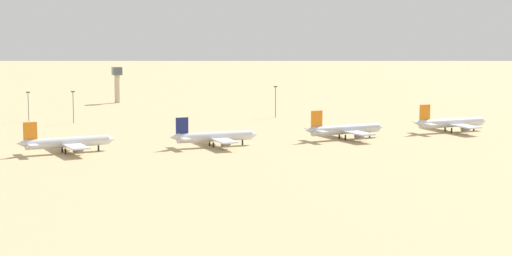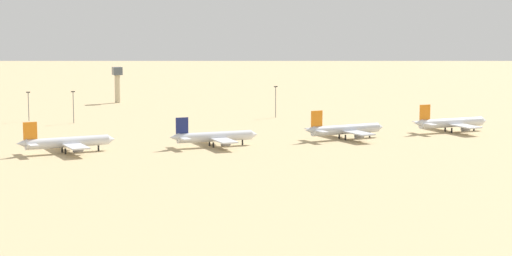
{
  "view_description": "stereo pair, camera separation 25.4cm",
  "coord_description": "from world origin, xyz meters",
  "px_view_note": "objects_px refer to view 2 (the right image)",
  "views": [
    {
      "loc": [
        -108.68,
        -305.52,
        47.98
      ],
      "look_at": [
        16.23,
        4.15,
        6.0
      ],
      "focal_mm": 60.93,
      "sensor_mm": 36.0,
      "label": 1
    },
    {
      "loc": [
        -108.44,
        -305.62,
        47.98
      ],
      "look_at": [
        16.23,
        4.15,
        6.0
      ],
      "focal_mm": 60.93,
      "sensor_mm": 36.0,
      "label": 2
    }
  ],
  "objects_px": {
    "parked_jet_navy_3": "(214,137)",
    "light_pole_mid": "(73,105)",
    "light_pole_east": "(28,104)",
    "parked_jet_orange_4": "(345,129)",
    "control_tower": "(117,81)",
    "parked_jet_orange_2": "(66,142)",
    "light_pole_west": "(276,99)",
    "parked_jet_orange_5": "(451,123)"
  },
  "relations": [
    {
      "from": "parked_jet_orange_5",
      "to": "light_pole_east",
      "type": "bearing_deg",
      "value": 144.86
    },
    {
      "from": "parked_jet_orange_2",
      "to": "light_pole_east",
      "type": "height_order",
      "value": "light_pole_east"
    },
    {
      "from": "parked_jet_orange_2",
      "to": "parked_jet_orange_4",
      "type": "relative_size",
      "value": 0.98
    },
    {
      "from": "control_tower",
      "to": "parked_jet_orange_5",
      "type": "bearing_deg",
      "value": -60.76
    },
    {
      "from": "parked_jet_orange_2",
      "to": "light_pole_mid",
      "type": "relative_size",
      "value": 2.42
    },
    {
      "from": "parked_jet_orange_2",
      "to": "control_tower",
      "type": "distance_m",
      "value": 189.95
    },
    {
      "from": "parked_jet_navy_3",
      "to": "parked_jet_orange_5",
      "type": "height_order",
      "value": "parked_jet_orange_5"
    },
    {
      "from": "light_pole_mid",
      "to": "parked_jet_orange_2",
      "type": "bearing_deg",
      "value": -101.7
    },
    {
      "from": "parked_jet_navy_3",
      "to": "control_tower",
      "type": "distance_m",
      "value": 185.43
    },
    {
      "from": "parked_jet_navy_3",
      "to": "parked_jet_orange_4",
      "type": "relative_size",
      "value": 0.95
    },
    {
      "from": "light_pole_mid",
      "to": "light_pole_east",
      "type": "relative_size",
      "value": 1.07
    },
    {
      "from": "light_pole_west",
      "to": "light_pole_east",
      "type": "relative_size",
      "value": 1.1
    },
    {
      "from": "parked_jet_orange_4",
      "to": "control_tower",
      "type": "distance_m",
      "value": 192.16
    },
    {
      "from": "light_pole_west",
      "to": "light_pole_mid",
      "type": "height_order",
      "value": "light_pole_west"
    },
    {
      "from": "light_pole_west",
      "to": "light_pole_east",
      "type": "distance_m",
      "value": 118.11
    },
    {
      "from": "parked_jet_navy_3",
      "to": "light_pole_mid",
      "type": "bearing_deg",
      "value": 110.58
    },
    {
      "from": "light_pole_west",
      "to": "parked_jet_navy_3",
      "type": "bearing_deg",
      "value": -126.49
    },
    {
      "from": "parked_jet_orange_5",
      "to": "control_tower",
      "type": "relative_size",
      "value": 1.81
    },
    {
      "from": "parked_jet_navy_3",
      "to": "light_pole_east",
      "type": "xyz_separation_m",
      "value": [
        -54.02,
        111.05,
        4.35
      ]
    },
    {
      "from": "light_pole_east",
      "to": "parked_jet_orange_4",
      "type": "bearing_deg",
      "value": -45.47
    },
    {
      "from": "parked_jet_orange_2",
      "to": "light_pole_east",
      "type": "relative_size",
      "value": 2.59
    },
    {
      "from": "light_pole_west",
      "to": "light_pole_east",
      "type": "xyz_separation_m",
      "value": [
        -114.37,
        29.46,
        -0.75
      ]
    },
    {
      "from": "parked_jet_navy_3",
      "to": "parked_jet_orange_5",
      "type": "xyz_separation_m",
      "value": [
        107.79,
        2.58,
        0.21
      ]
    },
    {
      "from": "light_pole_mid",
      "to": "parked_jet_orange_4",
      "type": "bearing_deg",
      "value": -46.32
    },
    {
      "from": "parked_jet_navy_3",
      "to": "control_tower",
      "type": "height_order",
      "value": "control_tower"
    },
    {
      "from": "parked_jet_orange_5",
      "to": "control_tower",
      "type": "distance_m",
      "value": 209.39
    },
    {
      "from": "parked_jet_orange_5",
      "to": "light_pole_east",
      "type": "height_order",
      "value": "light_pole_east"
    },
    {
      "from": "light_pole_mid",
      "to": "light_pole_east",
      "type": "bearing_deg",
      "value": 139.21
    },
    {
      "from": "control_tower",
      "to": "light_pole_east",
      "type": "xyz_separation_m",
      "value": [
        -59.62,
        -74.09,
        -4.25
      ]
    },
    {
      "from": "parked_jet_orange_2",
      "to": "parked_jet_navy_3",
      "type": "relative_size",
      "value": 1.03
    },
    {
      "from": "parked_jet_navy_3",
      "to": "control_tower",
      "type": "bearing_deg",
      "value": 88.28
    },
    {
      "from": "parked_jet_orange_2",
      "to": "light_pole_east",
      "type": "bearing_deg",
      "value": 84.66
    },
    {
      "from": "light_pole_mid",
      "to": "light_pole_west",
      "type": "bearing_deg",
      "value": -8.11
    },
    {
      "from": "parked_jet_navy_3",
      "to": "parked_jet_orange_4",
      "type": "xyz_separation_m",
      "value": [
        55.45,
        -0.24,
        0.16
      ]
    },
    {
      "from": "parked_jet_navy_3",
      "to": "light_pole_west",
      "type": "relative_size",
      "value": 2.28
    },
    {
      "from": "control_tower",
      "to": "parked_jet_orange_2",
      "type": "bearing_deg",
      "value": -108.44
    },
    {
      "from": "control_tower",
      "to": "light_pole_mid",
      "type": "distance_m",
      "value": 98.99
    },
    {
      "from": "parked_jet_navy_3",
      "to": "light_pole_mid",
      "type": "distance_m",
      "value": 101.89
    },
    {
      "from": "parked_jet_navy_3",
      "to": "light_pole_east",
      "type": "relative_size",
      "value": 2.52
    },
    {
      "from": "parked_jet_orange_2",
      "to": "parked_jet_orange_5",
      "type": "height_order",
      "value": "parked_jet_orange_5"
    },
    {
      "from": "parked_jet_navy_3",
      "to": "light_pole_mid",
      "type": "xyz_separation_m",
      "value": [
        -35.75,
        95.29,
        4.83
      ]
    },
    {
      "from": "parked_jet_orange_5",
      "to": "light_pole_mid",
      "type": "height_order",
      "value": "light_pole_mid"
    }
  ]
}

